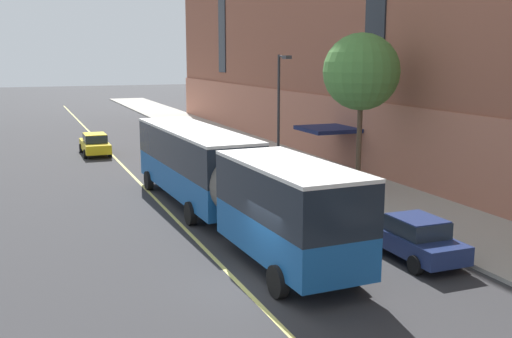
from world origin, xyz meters
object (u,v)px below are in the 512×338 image
object	(u,v)px
taxi_cab	(95,144)
street_lamp	(280,101)
parked_car_silver_1	(276,175)
city_bus	(222,175)
street_tree_far_uptown	(361,72)
parked_car_navy_3	(230,154)
parked_car_navy_2	(414,238)

from	to	relation	value
taxi_cab	street_lamp	bearing A→B (deg)	-50.21
parked_car_silver_1	street_lamp	size ratio (longest dim) A/B	0.65
city_bus	street_tree_far_uptown	xyz separation A→B (m)	(8.54, 3.16, 4.11)
parked_car_silver_1	parked_car_navy_3	size ratio (longest dim) A/B	1.07
taxi_cab	street_tree_far_uptown	xyz separation A→B (m)	(11.36, -17.35, 5.45)
parked_car_navy_3	parked_car_silver_1	bearing A→B (deg)	-90.13
city_bus	street_lamp	bearing A→B (deg)	53.66
parked_car_silver_1	parked_car_navy_3	xyz separation A→B (m)	(0.02, 7.37, -0.00)
parked_car_silver_1	street_lamp	xyz separation A→B (m)	(1.92, 3.78, 3.63)
city_bus	parked_car_navy_2	bearing A→B (deg)	-54.57
parked_car_silver_1	taxi_cab	bearing A→B (deg)	116.52
city_bus	taxi_cab	xyz separation A→B (m)	(-2.81, 20.51, -1.34)
parked_car_silver_1	taxi_cab	world-z (taller)	same
parked_car_navy_2	taxi_cab	bearing A→B (deg)	105.60
parked_car_navy_2	street_lamp	xyz separation A→B (m)	(1.90, 15.84, 3.63)
taxi_cab	street_lamp	xyz separation A→B (m)	(9.51, -11.41, 3.63)
parked_car_silver_1	parked_car_navy_2	distance (m)	12.06
taxi_cab	city_bus	bearing A→B (deg)	-82.20
parked_car_silver_1	street_lamp	world-z (taller)	street_lamp
parked_car_silver_1	parked_car_navy_2	bearing A→B (deg)	-89.88
parked_car_navy_2	parked_car_silver_1	bearing A→B (deg)	90.12
parked_car_navy_2	street_lamp	world-z (taller)	street_lamp
taxi_cab	street_lamp	distance (m)	15.29
street_tree_far_uptown	street_lamp	world-z (taller)	street_tree_far_uptown
parked_car_silver_1	taxi_cab	xyz separation A→B (m)	(-7.58, 15.19, 0.00)
street_tree_far_uptown	street_lamp	bearing A→B (deg)	107.31
street_lamp	parked_car_navy_3	bearing A→B (deg)	117.96
street_tree_far_uptown	street_lamp	xyz separation A→B (m)	(-1.85, 5.94, -1.82)
city_bus	parked_car_silver_1	bearing A→B (deg)	48.11
city_bus	parked_car_navy_3	bearing A→B (deg)	69.33
parked_car_navy_2	parked_car_navy_3	xyz separation A→B (m)	(-0.01, 19.43, 0.00)
taxi_cab	street_tree_far_uptown	size ratio (longest dim) A/B	0.59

